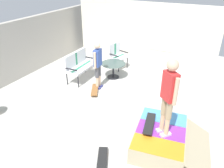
{
  "coord_description": "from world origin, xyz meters",
  "views": [
    {
      "loc": [
        -4.87,
        -2.46,
        3.65
      ],
      "look_at": [
        0.06,
        0.06,
        0.7
      ],
      "focal_mm": 35.0,
      "sensor_mm": 36.0,
      "label": 1
    }
  ],
  "objects": [
    {
      "name": "person_watching",
      "position": [
        0.8,
        0.97,
        0.93
      ],
      "size": [
        0.48,
        0.26,
        1.62
      ],
      "color": "navy",
      "rests_on": "ground_plane"
    },
    {
      "name": "patio_table",
      "position": [
        1.74,
        0.87,
        0.4
      ],
      "size": [
        0.9,
        0.9,
        0.57
      ],
      "color": "black",
      "rests_on": "ground_plane"
    },
    {
      "name": "person_skater",
      "position": [
        -1.02,
        -1.76,
        1.45
      ],
      "size": [
        0.37,
        0.38,
        1.74
      ],
      "color": "silver",
      "rests_on": "skate_ramp"
    },
    {
      "name": "back_wall_cinderblock",
      "position": [
        0.0,
        4.0,
        1.03
      ],
      "size": [
        9.0,
        0.2,
        2.07
      ],
      "color": "#ADA89E",
      "rests_on": "ground_plane"
    },
    {
      "name": "house_facade",
      "position": [
        3.8,
        0.49,
        1.24
      ],
      "size": [
        0.23,
        6.0,
        2.49
      ],
      "color": "silver",
      "rests_on": "ground_plane"
    },
    {
      "name": "skateboard_on_ramp",
      "position": [
        -0.95,
        -1.41,
        0.52
      ],
      "size": [
        0.82,
        0.34,
        0.1
      ],
      "color": "black",
      "rests_on": "skate_ramp"
    },
    {
      "name": "ground_plane",
      "position": [
        0.0,
        0.0,
        -0.05
      ],
      "size": [
        12.0,
        12.0,
        0.1
      ],
      "primitive_type": "cube",
      "color": "beige"
    },
    {
      "name": "skateboard_by_bench",
      "position": [
        0.47,
        0.92,
        0.08
      ],
      "size": [
        0.8,
        0.54,
        0.1
      ],
      "color": "brown",
      "rests_on": "ground_plane"
    },
    {
      "name": "patio_chair_near_house",
      "position": [
        2.64,
        1.17,
        0.61
      ],
      "size": [
        0.75,
        0.7,
        1.02
      ],
      "color": "black",
      "rests_on": "ground_plane"
    },
    {
      "name": "skateboard_spare",
      "position": [
        -2.06,
        -0.79,
        0.08
      ],
      "size": [
        0.81,
        0.52,
        0.1
      ],
      "color": "black",
      "rests_on": "ground_plane"
    },
    {
      "name": "skate_ramp",
      "position": [
        -0.94,
        -1.72,
        0.22
      ],
      "size": [
        1.79,
        1.87,
        0.43
      ],
      "color": "tan",
      "rests_on": "ground_plane"
    },
    {
      "name": "patio_bench",
      "position": [
        1.07,
        1.93,
        0.62
      ],
      "size": [
        1.25,
        0.56,
        1.02
      ],
      "color": "black",
      "rests_on": "ground_plane"
    }
  ]
}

